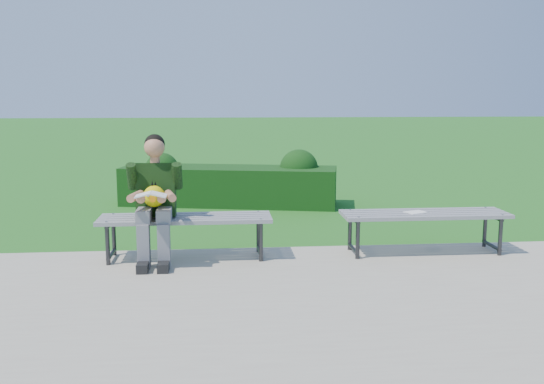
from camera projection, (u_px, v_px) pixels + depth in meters
name	position (u px, v px, depth m)	size (l,w,h in m)	color
ground	(263.00, 249.00, 6.87)	(80.00, 80.00, 0.00)	#196A15
walkway	(278.00, 300.00, 5.15)	(30.00, 3.50, 0.02)	#ADA38E
hedge	(232.00, 183.00, 9.62)	(3.48, 1.53, 0.88)	#143912
bench_left	(186.00, 222.00, 6.36)	(1.80, 0.50, 0.46)	gray
bench_right	(424.00, 217.00, 6.59)	(1.80, 0.50, 0.46)	gray
seated_boy	(155.00, 195.00, 6.20)	(0.56, 0.76, 1.31)	gray
paper_sheet	(416.00, 212.00, 6.57)	(0.27, 0.24, 0.01)	white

